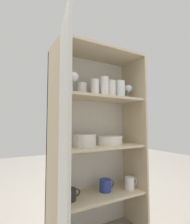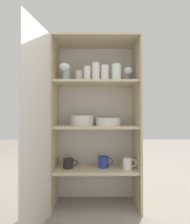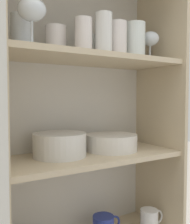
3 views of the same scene
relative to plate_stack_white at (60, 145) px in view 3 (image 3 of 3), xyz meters
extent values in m
cube|color=silver|center=(0.12, 0.12, -0.02)|extent=(0.74, 0.02, 1.42)
cube|color=#CCB793|center=(0.48, -0.03, -0.02)|extent=(0.02, 0.32, 1.42)
cube|color=beige|center=(0.12, -0.03, -0.05)|extent=(0.70, 0.29, 0.02)
cube|color=beige|center=(0.12, -0.03, 0.33)|extent=(0.70, 0.29, 0.02)
cube|color=silver|center=(-0.29, -0.37, -0.02)|extent=(0.09, 0.36, 1.42)
cylinder|color=white|center=(0.13, -0.12, 0.41)|extent=(0.06, 0.06, 0.14)
cylinder|color=white|center=(0.28, 0.02, 0.39)|extent=(0.08, 0.08, 0.11)
cylinder|color=silver|center=(0.05, -0.10, 0.40)|extent=(0.06, 0.06, 0.12)
cylinder|color=white|center=(0.13, 0.02, 0.38)|extent=(0.07, 0.07, 0.09)
cylinder|color=white|center=(-0.14, -0.01, 0.40)|extent=(0.07, 0.07, 0.12)
cylinder|color=white|center=(0.30, -0.08, 0.41)|extent=(0.08, 0.08, 0.14)
cylinder|color=silver|center=(0.39, 0.03, 0.39)|extent=(0.06, 0.06, 0.11)
cylinder|color=silver|center=(0.20, -0.10, 0.40)|extent=(0.07, 0.07, 0.13)
cylinder|color=silver|center=(-0.02, -0.02, 0.39)|extent=(0.08, 0.08, 0.10)
cylinder|color=white|center=(0.40, -0.06, 0.34)|extent=(0.06, 0.06, 0.01)
cylinder|color=white|center=(0.40, -0.06, 0.37)|extent=(0.01, 0.01, 0.06)
ellipsoid|color=white|center=(0.40, -0.06, 0.43)|extent=(0.08, 0.08, 0.06)
cylinder|color=white|center=(-0.14, -0.11, 0.34)|extent=(0.07, 0.07, 0.01)
cylinder|color=white|center=(-0.14, -0.11, 0.38)|extent=(0.01, 0.01, 0.07)
ellipsoid|color=white|center=(-0.14, -0.11, 0.45)|extent=(0.09, 0.09, 0.07)
cylinder|color=silver|center=(0.00, 0.00, -0.04)|extent=(0.20, 0.20, 0.01)
cylinder|color=silver|center=(0.00, 0.00, -0.03)|extent=(0.20, 0.20, 0.01)
cylinder|color=silver|center=(0.00, 0.00, -0.02)|extent=(0.20, 0.20, 0.01)
cylinder|color=silver|center=(0.00, 0.00, -0.01)|extent=(0.20, 0.20, 0.01)
cylinder|color=silver|center=(0.00, 0.00, 0.00)|extent=(0.20, 0.20, 0.01)
cylinder|color=silver|center=(0.00, 0.00, 0.00)|extent=(0.20, 0.20, 0.01)
cylinder|color=silver|center=(0.00, 0.00, 0.01)|extent=(0.20, 0.20, 0.01)
cylinder|color=silver|center=(0.00, 0.00, 0.02)|extent=(0.20, 0.20, 0.01)
cylinder|color=silver|center=(0.00, 0.00, 0.03)|extent=(0.20, 0.20, 0.01)
cylinder|color=silver|center=(0.00, 0.00, 0.04)|extent=(0.20, 0.20, 0.01)
cylinder|color=silver|center=(0.23, -0.01, -0.01)|extent=(0.22, 0.22, 0.07)
torus|color=silver|center=(0.23, -0.01, 0.02)|extent=(0.21, 0.21, 0.01)
torus|color=#283893|center=(0.24, -0.02, -0.36)|extent=(0.06, 0.01, 0.06)
cylinder|color=white|center=(0.39, -0.08, -0.36)|extent=(0.08, 0.08, 0.10)
torus|color=white|center=(0.44, -0.08, -0.36)|extent=(0.07, 0.01, 0.07)
camera|label=1|loc=(-0.59, -1.22, 0.12)|focal=28.00mm
camera|label=2|loc=(0.10, -1.56, 0.06)|focal=28.00mm
camera|label=3|loc=(-0.40, -0.91, 0.18)|focal=42.00mm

